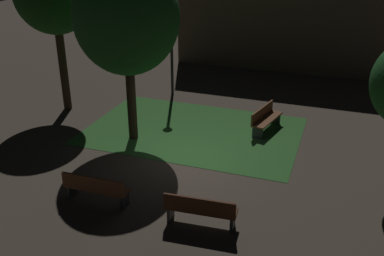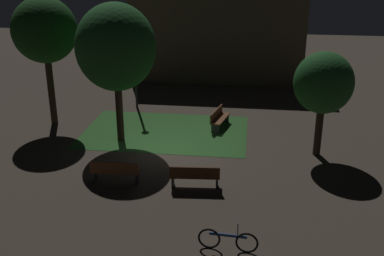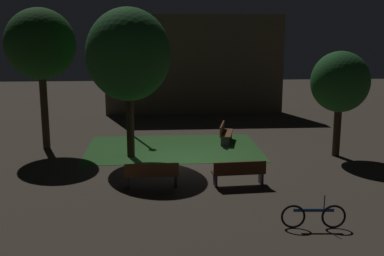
{
  "view_description": "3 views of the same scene",
  "coord_description": "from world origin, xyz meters",
  "px_view_note": "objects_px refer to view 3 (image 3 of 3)",
  "views": [
    {
      "loc": [
        4.32,
        -11.92,
        6.76
      ],
      "look_at": [
        -0.23,
        0.84,
        0.65
      ],
      "focal_mm": 41.29,
      "sensor_mm": 36.0,
      "label": 1
    },
    {
      "loc": [
        3.32,
        -18.27,
        8.13
      ],
      "look_at": [
        0.8,
        1.08,
        0.6
      ],
      "focal_mm": 43.83,
      "sensor_mm": 36.0,
      "label": 2
    },
    {
      "loc": [
        -1.21,
        -18.67,
        5.27
      ],
      "look_at": [
        0.18,
        0.91,
        1.14
      ],
      "focal_mm": 44.68,
      "sensor_mm": 36.0,
      "label": 3
    }
  ],
  "objects_px": {
    "tree_lawn_side": "(340,82)",
    "lamp_post_plaza_west": "(126,64)",
    "tree_left_canopy": "(128,55)",
    "bicycle": "(313,216)",
    "bench_near_trees": "(152,174)",
    "bench_by_lamp": "(239,172)",
    "bench_front_left": "(225,132)",
    "tree_back_right": "(40,45)"
  },
  "relations": [
    {
      "from": "lamp_post_plaza_west",
      "to": "bench_near_trees",
      "type": "bearing_deg",
      "value": -81.37
    },
    {
      "from": "bench_by_lamp",
      "to": "tree_back_right",
      "type": "relative_size",
      "value": 0.3
    },
    {
      "from": "bench_near_trees",
      "to": "bench_by_lamp",
      "type": "relative_size",
      "value": 0.99
    },
    {
      "from": "bench_by_lamp",
      "to": "tree_left_canopy",
      "type": "height_order",
      "value": "tree_left_canopy"
    },
    {
      "from": "tree_left_canopy",
      "to": "lamp_post_plaza_west",
      "type": "height_order",
      "value": "tree_left_canopy"
    },
    {
      "from": "bench_by_lamp",
      "to": "tree_lawn_side",
      "type": "distance_m",
      "value": 6.46
    },
    {
      "from": "tree_lawn_side",
      "to": "bicycle",
      "type": "xyz_separation_m",
      "value": [
        -3.31,
        -7.21,
        -2.74
      ]
    },
    {
      "from": "tree_left_canopy",
      "to": "bicycle",
      "type": "relative_size",
      "value": 3.5
    },
    {
      "from": "tree_back_right",
      "to": "tree_lawn_side",
      "type": "distance_m",
      "value": 12.64
    },
    {
      "from": "bench_near_trees",
      "to": "bench_front_left",
      "type": "bearing_deg",
      "value": 61.9
    },
    {
      "from": "bench_by_lamp",
      "to": "bicycle",
      "type": "height_order",
      "value": "bicycle"
    },
    {
      "from": "bench_near_trees",
      "to": "bench_front_left",
      "type": "xyz_separation_m",
      "value": [
        3.34,
        6.25,
        0.0
      ]
    },
    {
      "from": "bench_by_lamp",
      "to": "tree_lawn_side",
      "type": "relative_size",
      "value": 0.42
    },
    {
      "from": "bench_near_trees",
      "to": "bench_front_left",
      "type": "height_order",
      "value": "same"
    },
    {
      "from": "tree_lawn_side",
      "to": "lamp_post_plaza_west",
      "type": "distance_m",
      "value": 10.37
    },
    {
      "from": "tree_back_right",
      "to": "bicycle",
      "type": "bearing_deg",
      "value": -45.62
    },
    {
      "from": "bicycle",
      "to": "tree_left_canopy",
      "type": "bearing_deg",
      "value": 124.51
    },
    {
      "from": "bench_front_left",
      "to": "tree_lawn_side",
      "type": "relative_size",
      "value": 0.43
    },
    {
      "from": "bench_near_trees",
      "to": "tree_left_canopy",
      "type": "distance_m",
      "value": 5.57
    },
    {
      "from": "bench_near_trees",
      "to": "bench_by_lamp",
      "type": "bearing_deg",
      "value": 0.0
    },
    {
      "from": "bench_near_trees",
      "to": "bench_by_lamp",
      "type": "height_order",
      "value": "same"
    },
    {
      "from": "bench_by_lamp",
      "to": "tree_back_right",
      "type": "distance_m",
      "value": 10.36
    },
    {
      "from": "tree_left_canopy",
      "to": "bench_near_trees",
      "type": "bearing_deg",
      "value": -77.19
    },
    {
      "from": "tree_back_right",
      "to": "tree_left_canopy",
      "type": "bearing_deg",
      "value": -22.98
    },
    {
      "from": "bench_front_left",
      "to": "tree_back_right",
      "type": "height_order",
      "value": "tree_back_right"
    },
    {
      "from": "tree_left_canopy",
      "to": "bicycle",
      "type": "bearing_deg",
      "value": -55.49
    },
    {
      "from": "bench_front_left",
      "to": "tree_back_right",
      "type": "distance_m",
      "value": 9.06
    },
    {
      "from": "tree_back_right",
      "to": "tree_lawn_side",
      "type": "relative_size",
      "value": 1.4
    },
    {
      "from": "bench_front_left",
      "to": "tree_lawn_side",
      "type": "bearing_deg",
      "value": -31.74
    },
    {
      "from": "bench_by_lamp",
      "to": "tree_back_right",
      "type": "height_order",
      "value": "tree_back_right"
    },
    {
      "from": "tree_left_canopy",
      "to": "tree_back_right",
      "type": "bearing_deg",
      "value": 157.02
    },
    {
      "from": "bench_near_trees",
      "to": "bicycle",
      "type": "relative_size",
      "value": 1.04
    },
    {
      "from": "tree_back_right",
      "to": "tree_left_canopy",
      "type": "distance_m",
      "value": 4.16
    },
    {
      "from": "bench_front_left",
      "to": "bicycle",
      "type": "bearing_deg",
      "value": -84.16
    },
    {
      "from": "bench_by_lamp",
      "to": "bench_front_left",
      "type": "xyz_separation_m",
      "value": [
        0.39,
        6.25,
        0.0
      ]
    },
    {
      "from": "bench_near_trees",
      "to": "tree_left_canopy",
      "type": "bearing_deg",
      "value": 102.81
    },
    {
      "from": "bicycle",
      "to": "bench_front_left",
      "type": "bearing_deg",
      "value": 95.84
    },
    {
      "from": "tree_back_right",
      "to": "bench_front_left",
      "type": "bearing_deg",
      "value": 4.27
    },
    {
      "from": "bench_near_trees",
      "to": "lamp_post_plaza_west",
      "type": "xyz_separation_m",
      "value": [
        -1.33,
        8.74,
        2.99
      ]
    },
    {
      "from": "bench_front_left",
      "to": "lamp_post_plaza_west",
      "type": "height_order",
      "value": "lamp_post_plaza_west"
    },
    {
      "from": "bench_by_lamp",
      "to": "bicycle",
      "type": "distance_m",
      "value": 3.89
    },
    {
      "from": "tree_lawn_side",
      "to": "tree_left_canopy",
      "type": "height_order",
      "value": "tree_left_canopy"
    }
  ]
}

